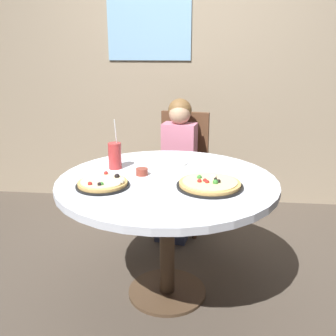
# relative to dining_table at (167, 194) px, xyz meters

# --- Properties ---
(ground_plane) EXTENTS (8.00, 8.00, 0.00)m
(ground_plane) POSITION_rel_dining_table_xyz_m (0.00, 0.00, -0.66)
(ground_plane) COLOR #4C4238
(wall_with_window) EXTENTS (5.20, 0.14, 2.90)m
(wall_with_window) POSITION_rel_dining_table_xyz_m (-0.00, 1.63, 0.80)
(wall_with_window) COLOR gray
(wall_with_window) RESTS_ON ground_plane
(dining_table) EXTENTS (1.25, 1.25, 0.75)m
(dining_table) POSITION_rel_dining_table_xyz_m (0.00, 0.00, 0.00)
(dining_table) COLOR silver
(dining_table) RESTS_ON ground_plane
(chair_wooden) EXTENTS (0.46, 0.46, 0.95)m
(chair_wooden) POSITION_rel_dining_table_xyz_m (0.02, 1.02, -0.13)
(chair_wooden) COLOR brown
(chair_wooden) RESTS_ON ground_plane
(diner_child) EXTENTS (0.31, 0.43, 1.08)m
(diner_child) POSITION_rel_dining_table_xyz_m (-0.01, 0.84, -0.17)
(diner_child) COLOR #3F4766
(diner_child) RESTS_ON ground_plane
(pizza_veggie) EXTENTS (0.36, 0.36, 0.05)m
(pizza_veggie) POSITION_rel_dining_table_xyz_m (0.24, -0.11, 0.11)
(pizza_veggie) COLOR black
(pizza_veggie) RESTS_ON dining_table
(pizza_cheese) EXTENTS (0.29, 0.29, 0.05)m
(pizza_cheese) POSITION_rel_dining_table_xyz_m (-0.33, -0.16, 0.11)
(pizza_cheese) COLOR black
(pizza_cheese) RESTS_ON dining_table
(soda_cup) EXTENTS (0.08, 0.08, 0.31)m
(soda_cup) POSITION_rel_dining_table_xyz_m (-0.34, 0.17, 0.18)
(soda_cup) COLOR #B73333
(soda_cup) RESTS_ON dining_table
(sauce_bowl) EXTENTS (0.07, 0.07, 0.04)m
(sauce_bowl) POSITION_rel_dining_table_xyz_m (-0.15, 0.06, 0.11)
(sauce_bowl) COLOR brown
(sauce_bowl) RESTS_ON dining_table
(plate_small) EXTENTS (0.18, 0.18, 0.01)m
(plate_small) POSITION_rel_dining_table_xyz_m (0.01, 0.30, 0.10)
(plate_small) COLOR white
(plate_small) RESTS_ON dining_table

